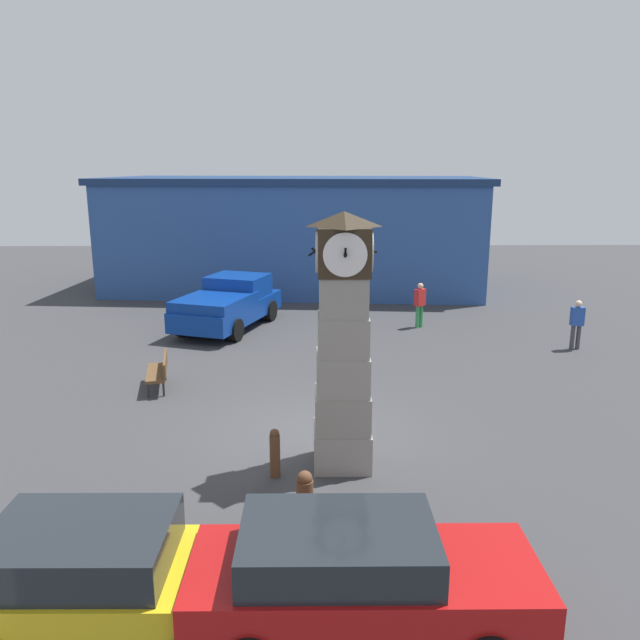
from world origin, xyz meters
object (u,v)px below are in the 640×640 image
at_px(bollard_mid_row, 305,496).
at_px(pedestrian_near_bench, 577,322).
at_px(pedestrian_crossing_lot, 420,302).
at_px(bollard_near_tower, 275,452).
at_px(bollard_far_row, 354,529).
at_px(bench, 159,370).
at_px(pickup_truck, 228,304).
at_px(clock_tower, 343,350).
at_px(car_by_building, 357,577).
at_px(car_near_tower, 101,574).
at_px(bollard_end_row, 405,587).

relative_size(bollard_mid_row, pedestrian_near_bench, 0.56).
height_order(bollard_mid_row, pedestrian_near_bench, pedestrian_near_bench).
bearing_deg(pedestrian_crossing_lot, bollard_near_tower, -112.48).
relative_size(bollard_far_row, bench, 0.64).
relative_size(bollard_near_tower, pickup_truck, 0.18).
distance_m(clock_tower, car_by_building, 4.95).
xyz_separation_m(car_near_tower, pickup_truck, (-0.32, 15.50, 0.20)).
xyz_separation_m(car_by_building, pickup_truck, (-3.66, 15.68, 0.16)).
bearing_deg(car_near_tower, bollard_far_row, 20.80).
bearing_deg(bollard_near_tower, bollard_far_row, -63.16).
bearing_deg(bollard_mid_row, bollard_far_row, -55.29).
bearing_deg(bollard_far_row, car_by_building, -92.58).
relative_size(bollard_mid_row, pedestrian_crossing_lot, 0.55).
distance_m(bollard_near_tower, pedestrian_crossing_lot, 12.46).
relative_size(clock_tower, car_near_tower, 1.20).
height_order(bollard_end_row, bench, bollard_end_row).
relative_size(bollard_near_tower, pedestrian_near_bench, 0.60).
relative_size(bollard_mid_row, car_by_building, 0.21).
distance_m(bollard_end_row, pickup_truck, 16.15).
bearing_deg(bollard_far_row, pedestrian_crossing_lot, 76.52).
relative_size(bollard_near_tower, bollard_mid_row, 1.07).
bearing_deg(car_near_tower, clock_tower, 53.11).
distance_m(clock_tower, bollard_near_tower, 2.39).
xyz_separation_m(pickup_truck, pedestrian_crossing_lot, (7.13, -0.01, 0.03)).
relative_size(car_by_building, pedestrian_near_bench, 2.74).
bearing_deg(car_by_building, bench, 117.15).
bearing_deg(car_by_building, bollard_mid_row, 105.21).
bearing_deg(car_near_tower, pickup_truck, 91.18).
distance_m(bollard_mid_row, pickup_truck, 13.44).
xyz_separation_m(bollard_far_row, car_near_tower, (-3.41, -1.29, 0.19)).
xyz_separation_m(bollard_end_row, pedestrian_crossing_lot, (2.83, 15.55, 0.43)).
distance_m(bollard_end_row, pedestrian_near_bench, 14.68).
relative_size(car_near_tower, pedestrian_near_bench, 2.57).
relative_size(bench, pedestrian_crossing_lot, 0.99).
bearing_deg(car_near_tower, bollard_near_tower, 62.79).
distance_m(bollard_near_tower, pedestrian_near_bench, 12.75).
relative_size(bollard_far_row, pickup_truck, 0.19).
bearing_deg(pedestrian_near_bench, bollard_far_row, -125.63).
relative_size(bollard_far_row, pedestrian_crossing_lot, 0.63).
bearing_deg(bollard_end_row, car_near_tower, 179.15).
relative_size(bollard_end_row, pedestrian_crossing_lot, 0.63).
relative_size(clock_tower, car_by_building, 1.13).
bearing_deg(bollard_near_tower, car_near_tower, -117.21).
bearing_deg(bench, clock_tower, -43.52).
xyz_separation_m(pedestrian_near_bench, pedestrian_crossing_lot, (-4.67, 2.93, 0.03)).
height_order(bollard_end_row, car_near_tower, car_near_tower).
distance_m(bollard_far_row, bench, 9.05).
bearing_deg(pickup_truck, clock_tower, -71.45).
distance_m(bollard_mid_row, car_by_building, 2.68).
relative_size(clock_tower, pickup_truck, 0.91).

